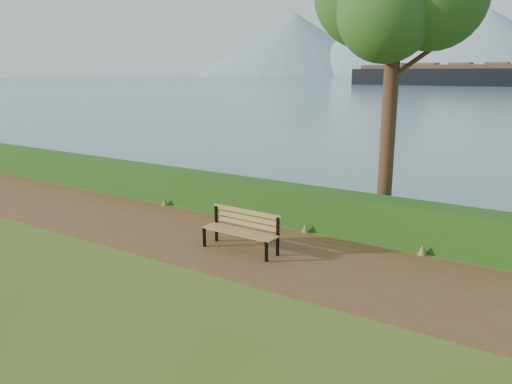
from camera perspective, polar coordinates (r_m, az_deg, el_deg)
The scene contains 5 objects.
ground at distance 11.86m, azimuth -5.93°, elevation -5.89°, with size 140.00×140.00×0.00m, color #465F1B.
path at distance 12.08m, azimuth -5.03°, elevation -5.48°, with size 40.00×3.40×0.01m, color brown.
hedge at distance 13.74m, azimuth 0.87°, elevation -0.93°, with size 32.00×0.85×1.00m, color #153F12.
bench at distance 11.24m, azimuth -1.57°, elevation -4.10°, with size 1.84×0.57×0.92m.
cargo_ship at distance 161.15m, azimuth 23.98°, elevation 12.12°, with size 68.22×10.96×20.70m.
Camera 1 is at (7.13, -8.63, 3.94)m, focal length 35.00 mm.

